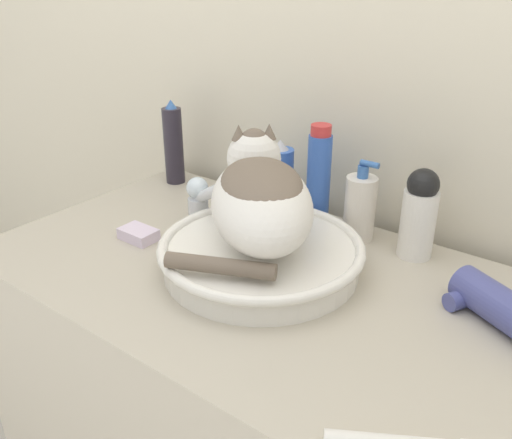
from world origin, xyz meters
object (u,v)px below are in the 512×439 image
at_px(shampoo_bottle_tall, 319,178).
at_px(hairspray_can_black, 173,144).
at_px(lotion_bottle_white, 419,214).
at_px(hair_dryer, 497,305).
at_px(soap_pump_bottle, 360,207).
at_px(soap_bar, 139,234).
at_px(spray_bottle_trigger, 280,180).
at_px(cat, 260,195).
at_px(faucet, 202,198).

distance_m(shampoo_bottle_tall, hairspray_can_black, 0.43).
bearing_deg(lotion_bottle_white, hair_dryer, -34.41).
bearing_deg(soap_pump_bottle, hairspray_can_black, 180.00).
distance_m(lotion_bottle_white, soap_bar, 0.56).
bearing_deg(soap_bar, spray_bottle_trigger, 60.75).
distance_m(cat, soap_bar, 0.30).
height_order(faucet, hair_dryer, faucet).
distance_m(lotion_bottle_white, hairspray_can_black, 0.65).
height_order(spray_bottle_trigger, hair_dryer, spray_bottle_trigger).
relative_size(shampoo_bottle_tall, lotion_bottle_white, 1.25).
bearing_deg(soap_bar, hair_dryer, 12.87).
relative_size(spray_bottle_trigger, hair_dryer, 0.96).
xyz_separation_m(spray_bottle_trigger, soap_pump_bottle, (0.20, -0.00, -0.01)).
bearing_deg(hairspray_can_black, spray_bottle_trigger, 0.00).
distance_m(faucet, soap_pump_bottle, 0.33).
bearing_deg(hair_dryer, hairspray_can_black, -160.92).
xyz_separation_m(faucet, lotion_bottle_white, (0.41, 0.16, 0.02)).
xyz_separation_m(cat, hair_dryer, (0.41, 0.09, -0.12)).
height_order(cat, lotion_bottle_white, cat).
height_order(hairspray_can_black, hair_dryer, hairspray_can_black).
bearing_deg(cat, faucet, 30.58).
bearing_deg(spray_bottle_trigger, soap_bar, -119.25).
bearing_deg(shampoo_bottle_tall, cat, -88.25).
height_order(cat, soap_bar, cat).
bearing_deg(soap_pump_bottle, shampoo_bottle_tall, 180.00).
distance_m(spray_bottle_trigger, shampoo_bottle_tall, 0.10).
distance_m(soap_pump_bottle, soap_bar, 0.46).
height_order(faucet, spray_bottle_trigger, spray_bottle_trigger).
distance_m(cat, hair_dryer, 0.43).
xyz_separation_m(cat, soap_bar, (-0.26, -0.07, -0.13)).
height_order(soap_pump_bottle, hair_dryer, soap_pump_bottle).
bearing_deg(hair_dryer, cat, -140.12).
bearing_deg(hair_dryer, faucet, -149.18).
xyz_separation_m(soap_pump_bottle, hairspray_can_black, (-0.53, 0.00, 0.03)).
height_order(cat, soap_pump_bottle, cat).
bearing_deg(hair_dryer, soap_bar, -139.34).
xyz_separation_m(spray_bottle_trigger, shampoo_bottle_tall, (0.10, 0.00, 0.03)).
xyz_separation_m(soap_pump_bottle, hair_dryer, (0.31, -0.13, -0.04)).
height_order(faucet, shampoo_bottle_tall, shampoo_bottle_tall).
height_order(spray_bottle_trigger, hairspray_can_black, hairspray_can_black).
relative_size(shampoo_bottle_tall, soap_bar, 2.93).
relative_size(lotion_bottle_white, hairspray_can_black, 0.83).
bearing_deg(faucet, hairspray_can_black, 163.82).
bearing_deg(soap_bar, lotion_bottle_white, 30.38).
xyz_separation_m(soap_pump_bottle, shampoo_bottle_tall, (-0.10, 0.00, 0.04)).
relative_size(soap_pump_bottle, hairspray_can_black, 0.79).
bearing_deg(hairspray_can_black, cat, -26.30).
bearing_deg(faucet, spray_bottle_trigger, 78.57).
bearing_deg(lotion_bottle_white, soap_bar, -149.62).
distance_m(faucet, hair_dryer, 0.60).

